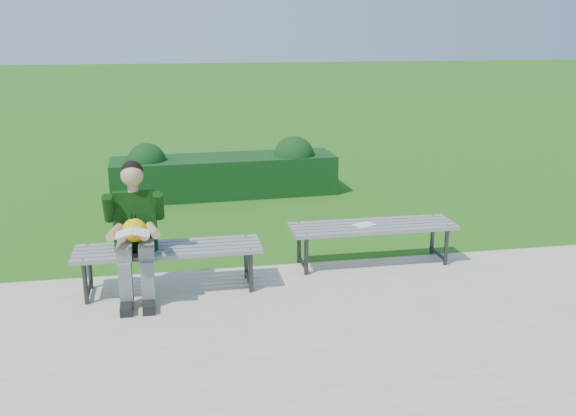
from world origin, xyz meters
TOP-DOWN VIEW (x-y plane):
  - ground at (0.00, 0.00)m, footprint 80.00×80.00m
  - walkway at (0.00, -1.75)m, footprint 30.00×3.50m
  - hedge at (-0.01, 3.21)m, footprint 3.47×1.01m
  - bench_left at (-0.90, -0.49)m, footprint 1.80×0.50m
  - bench_right at (1.28, -0.15)m, footprint 1.80×0.50m
  - seated_boy at (-1.20, -0.59)m, footprint 0.56×0.76m
  - paper_sheet at (1.18, -0.15)m, footprint 0.26×0.23m

SIDE VIEW (x-z plane):
  - ground at x=0.00m, z-range 0.00..0.00m
  - walkway at x=0.00m, z-range 0.00..0.02m
  - hedge at x=-0.01m, z-range -0.09..0.80m
  - bench_left at x=-0.90m, z-range 0.19..0.64m
  - bench_right at x=1.28m, z-range 0.19..0.64m
  - paper_sheet at x=1.18m, z-range 0.47..0.48m
  - seated_boy at x=-1.20m, z-range 0.06..1.37m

